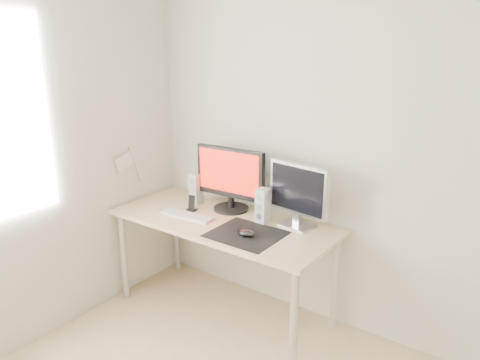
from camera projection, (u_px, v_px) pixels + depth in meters
The scene contains 11 objects.
wall_back at pixel (378, 156), 2.88m from camera, with size 3.50×3.50×0.00m, color silver.
mousepad at pixel (246, 234), 3.01m from camera, with size 0.45×0.40×0.00m, color black.
mouse at pixel (246, 233), 2.97m from camera, with size 0.12×0.07×0.04m, color black.
desk at pixel (223, 230), 3.28m from camera, with size 1.60×0.70×0.73m.
main_monitor at pixel (230, 177), 3.36m from camera, with size 0.55×0.27×0.47m.
second_monitor at pixel (298, 192), 3.07m from camera, with size 0.45×0.19×0.43m.
speaker_left at pixel (196, 188), 3.54m from camera, with size 0.08×0.09×0.24m.
speaker_right at pixel (263, 206), 3.18m from camera, with size 0.08×0.09×0.24m.
keyboard at pixel (187, 216), 3.31m from camera, with size 0.43×0.15×0.02m.
phone_dock at pixel (192, 206), 3.41m from camera, with size 0.07×0.06×0.12m.
pennant at pixel (128, 162), 3.49m from camera, with size 0.01×0.23×0.29m.
Camera 1 is at (0.93, -1.02, 1.96)m, focal length 35.00 mm.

